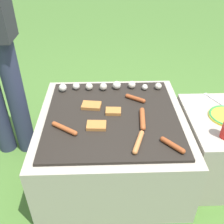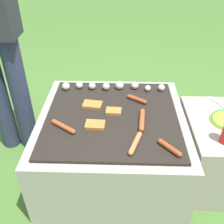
{
  "view_description": "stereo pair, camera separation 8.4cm",
  "coord_description": "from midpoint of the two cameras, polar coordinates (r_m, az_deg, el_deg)",
  "views": [
    {
      "loc": [
        -0.04,
        -1.31,
        1.4
      ],
      "look_at": [
        0.0,
        0.0,
        0.48
      ],
      "focal_mm": 42.0,
      "sensor_mm": 36.0,
      "label": 1
    },
    {
      "loc": [
        0.04,
        -1.31,
        1.4
      ],
      "look_at": [
        0.0,
        0.0,
        0.48
      ],
      "focal_mm": 42.0,
      "sensor_mm": 36.0,
      "label": 2
    }
  ],
  "objects": [
    {
      "name": "mushroom_row",
      "position": [
        1.86,
        -2.35,
        5.62
      ],
      "size": [
        0.72,
        0.08,
        0.06
      ],
      "color": "silver",
      "rests_on": "grill"
    },
    {
      "name": "bread_slice_right",
      "position": [
        1.62,
        -1.2,
        0.14
      ],
      "size": [
        0.1,
        0.08,
        0.02
      ],
      "color": "#B27033",
      "rests_on": "grill"
    },
    {
      "name": "sausage_back_left",
      "position": [
        1.4,
        11.35,
        -7.09
      ],
      "size": [
        0.11,
        0.13,
        0.03
      ],
      "color": "#93421E",
      "rests_on": "grill"
    },
    {
      "name": "bread_slice_center",
      "position": [
        1.51,
        -5.0,
        -2.97
      ],
      "size": [
        0.12,
        0.09,
        0.02
      ],
      "color": "#B27033",
      "rests_on": "grill"
    },
    {
      "name": "sausage_mid_right",
      "position": [
        1.4,
        4.06,
        -6.55
      ],
      "size": [
        0.08,
        0.18,
        0.03
      ],
      "color": "#C6753D",
      "rests_on": "grill"
    },
    {
      "name": "bread_slice_left",
      "position": [
        1.69,
        -5.93,
        1.4
      ],
      "size": [
        0.13,
        0.1,
        0.02
      ],
      "color": "#B27033",
      "rests_on": "grill"
    },
    {
      "name": "ground_plane",
      "position": [
        1.92,
        -1.28,
        -11.77
      ],
      "size": [
        14.0,
        14.0,
        0.0
      ],
      "primitive_type": "plane",
      "color": "#47702D"
    },
    {
      "name": "grill",
      "position": [
        1.76,
        -1.38,
        -6.72
      ],
      "size": [
        0.91,
        0.91,
        0.46
      ],
      "color": "#A89E8C",
      "rests_on": "ground_plane"
    },
    {
      "name": "sausage_front_left",
      "position": [
        1.51,
        -11.9,
        -3.54
      ],
      "size": [
        0.16,
        0.12,
        0.03
      ],
      "color": "#A34C23",
      "rests_on": "grill"
    },
    {
      "name": "side_ledge",
      "position": [
        1.85,
        21.02,
        -6.95
      ],
      "size": [
        0.47,
        0.58,
        0.46
      ],
      "color": "#A89E8C",
      "rests_on": "ground_plane"
    },
    {
      "name": "fork_utensil",
      "position": [
        1.87,
        19.84,
        2.72
      ],
      "size": [
        0.09,
        0.16,
        0.01
      ],
      "color": "silver",
      "rests_on": "side_ledge"
    },
    {
      "name": "sausage_back_right",
      "position": [
        1.56,
        5.12,
        -1.48
      ],
      "size": [
        0.05,
        0.21,
        0.03
      ],
      "color": "#A34C23",
      "rests_on": "grill"
    },
    {
      "name": "sausage_front_center",
      "position": [
        1.74,
        3.72,
        2.96
      ],
      "size": [
        0.13,
        0.1,
        0.03
      ],
      "color": "#93421E",
      "rests_on": "grill"
    }
  ]
}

